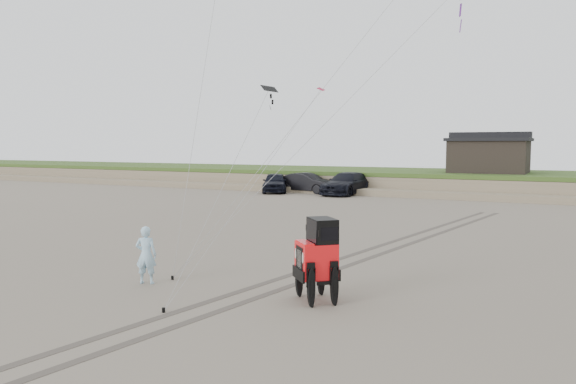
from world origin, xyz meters
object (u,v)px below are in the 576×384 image
(truck_b, at_px, (307,183))
(man, at_px, (146,255))
(jeep, at_px, (316,268))
(truck_a, at_px, (275,182))
(truck_c, at_px, (347,184))
(cabin, at_px, (489,154))

(truck_b, distance_m, man, 31.57)
(truck_b, relative_size, man, 2.99)
(jeep, distance_m, man, 5.17)
(truck_a, height_order, jeep, jeep)
(truck_b, bearing_deg, truck_c, -85.20)
(truck_a, height_order, man, man)
(cabin, relative_size, man, 3.80)
(truck_c, xyz_separation_m, jeep, (10.84, -29.45, -0.04))
(truck_a, distance_m, man, 31.53)
(truck_a, bearing_deg, truck_c, -18.01)
(truck_b, bearing_deg, jeep, -147.94)
(truck_c, bearing_deg, cabin, 36.89)
(truck_c, relative_size, man, 3.66)
(truck_a, xyz_separation_m, man, (11.88, -29.21, 0.00))
(cabin, bearing_deg, truck_b, -154.50)
(truck_c, relative_size, jeep, 1.34)
(man, bearing_deg, truck_b, -95.93)
(cabin, height_order, truck_c, cabin)
(truck_c, height_order, man, truck_c)
(cabin, xyz_separation_m, jeep, (0.84, -36.02, -2.38))
(cabin, height_order, truck_a, cabin)
(cabin, height_order, truck_b, cabin)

